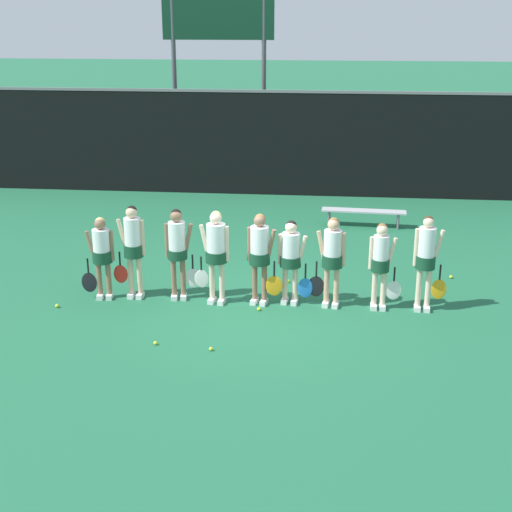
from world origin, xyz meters
The scene contains 20 objects.
ground_plane centered at (0.00, 0.00, 0.00)m, with size 140.00×140.00×0.00m, color #216642.
fence_windscreen centered at (0.00, 8.43, 1.56)m, with size 60.00×0.08×3.09m.
scoreboard centered at (-2.17, 10.02, 4.79)m, with size 3.41×0.15×6.19m.
bench_courtside centered at (2.23, 5.34, 0.38)m, with size 2.15×0.50×0.43m.
player_0 centered at (-2.92, -0.02, 0.94)m, with size 0.66×0.37×1.61m.
player_1 centered at (-2.34, 0.08, 1.08)m, with size 0.64×0.36×1.82m.
player_2 centered at (-1.49, 0.09, 1.06)m, with size 0.65×0.37×1.77m.
player_3 centered at (-0.74, -0.04, 1.08)m, with size 0.67×0.41×1.79m.
player_4 centered at (0.08, 0.00, 1.04)m, with size 0.67×0.39×1.75m.
player_5 centered at (0.64, 0.08, 0.96)m, with size 0.66×0.39×1.62m.
player_6 centered at (1.40, 0.02, 1.02)m, with size 0.67×0.38×1.72m.
player_7 centered at (2.29, -0.01, 0.96)m, with size 0.62×0.33×1.64m.
player_8 centered at (3.09, 0.00, 1.06)m, with size 0.63×0.35×1.80m.
tennis_ball_0 centered at (-0.53, -2.05, 0.03)m, with size 0.06×0.06×0.06m, color #CCE033.
tennis_ball_1 centered at (2.41, 1.81, 0.03)m, with size 0.07×0.07×0.07m, color #CCE033.
tennis_ball_2 centered at (0.54, 1.14, 0.03)m, with size 0.07×0.07×0.07m, color #CCE033.
tennis_ball_3 centered at (-1.48, -1.93, 0.03)m, with size 0.07×0.07×0.07m, color #CCE033.
tennis_ball_4 centered at (3.88, 1.72, 0.03)m, with size 0.07×0.07×0.07m, color #CCE033.
tennis_ball_5 centered at (0.09, -0.35, 0.03)m, with size 0.07×0.07×0.07m, color #CCE033.
tennis_ball_6 centered at (-3.67, -0.58, 0.04)m, with size 0.07×0.07×0.07m, color #CCE033.
Camera 1 is at (1.25, -12.38, 5.24)m, focal length 50.00 mm.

